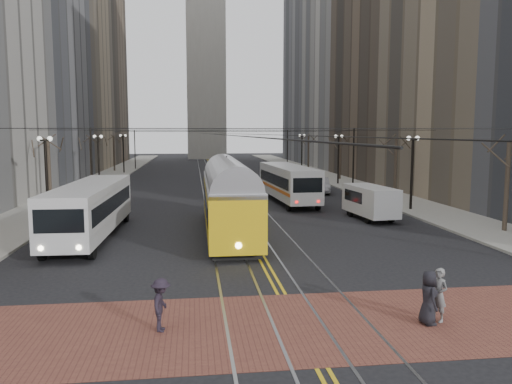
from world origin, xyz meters
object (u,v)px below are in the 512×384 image
object	(u,v)px
streetcar	(228,205)
cargo_van	(370,203)
clock_tower	(205,4)
sedan_silver	(321,185)
pedestrian_a	(428,298)
pedestrian_b	(439,295)
pedestrian_d	(161,305)
sedan_grey	(295,187)
transit_bus	(91,211)
rear_bus	(288,184)

from	to	relation	value
streetcar	cargo_van	size ratio (longest dim) A/B	2.79
clock_tower	sedan_silver	distance (m)	80.46
pedestrian_a	pedestrian_b	bearing A→B (deg)	-63.93
streetcar	cargo_van	xyz separation A→B (m)	(10.32, 3.57, -0.57)
pedestrian_d	streetcar	bearing A→B (deg)	-5.17
clock_tower	cargo_van	xyz separation A→B (m)	(9.14, -87.38, -34.78)
pedestrian_d	sedan_silver	bearing A→B (deg)	-15.44
sedan_grey	clock_tower	bearing A→B (deg)	91.10
transit_bus	pedestrian_a	world-z (taller)	transit_bus
cargo_van	sedan_silver	xyz separation A→B (m)	(0.45, 15.66, -0.41)
sedan_silver	transit_bus	bearing A→B (deg)	-123.91
transit_bus	rear_bus	bearing A→B (deg)	44.85
cargo_van	rear_bus	bearing A→B (deg)	107.88
clock_tower	pedestrian_a	size ratio (longest dim) A/B	37.83
pedestrian_a	sedan_grey	bearing A→B (deg)	-2.47
clock_tower	streetcar	distance (m)	97.18
pedestrian_d	cargo_van	bearing A→B (deg)	-29.26
rear_bus	pedestrian_d	bearing A→B (deg)	-111.67
pedestrian_a	clock_tower	bearing A→B (deg)	3.88
pedestrian_b	transit_bus	bearing A→B (deg)	-160.49
cargo_van	pedestrian_b	size ratio (longest dim) A/B	3.03
pedestrian_b	pedestrian_d	world-z (taller)	pedestrian_b
sedan_grey	cargo_van	bearing A→B (deg)	-83.24
cargo_van	sedan_grey	size ratio (longest dim) A/B	1.07
rear_bus	cargo_van	bearing A→B (deg)	-69.49
transit_bus	streetcar	size ratio (longest dim) A/B	0.86
streetcar	pedestrian_d	size ratio (longest dim) A/B	8.90
streetcar	clock_tower	bearing A→B (deg)	89.70
clock_tower	transit_bus	distance (m)	98.08
clock_tower	streetcar	size ratio (longest dim) A/B	4.45
sedan_silver	pedestrian_d	size ratio (longest dim) A/B	2.80
sedan_silver	pedestrian_a	bearing A→B (deg)	-89.10
streetcar	pedestrian_a	size ratio (longest dim) A/B	8.50
sedan_silver	sedan_grey	bearing A→B (deg)	-139.64
sedan_grey	pedestrian_b	bearing A→B (deg)	-97.33
sedan_grey	sedan_silver	distance (m)	3.56
sedan_silver	pedestrian_b	world-z (taller)	pedestrian_b
rear_bus	transit_bus	bearing A→B (deg)	-139.93
pedestrian_a	pedestrian_d	distance (m)	8.48
streetcar	rear_bus	world-z (taller)	streetcar
streetcar	pedestrian_b	world-z (taller)	streetcar
streetcar	cargo_van	world-z (taller)	streetcar
sedan_grey	pedestrian_d	xyz separation A→B (m)	(-10.84, -32.43, 0.00)
sedan_silver	pedestrian_b	distance (m)	34.88
rear_bus	sedan_silver	world-z (taller)	rear_bus
sedan_grey	pedestrian_d	bearing A→B (deg)	-112.44
pedestrian_a	sedan_silver	bearing A→B (deg)	-7.26
clock_tower	cargo_van	size ratio (longest dim) A/B	12.40
streetcar	rear_bus	xyz separation A→B (m)	(6.18, 12.97, -0.14)
pedestrian_a	transit_bus	bearing A→B (deg)	43.27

